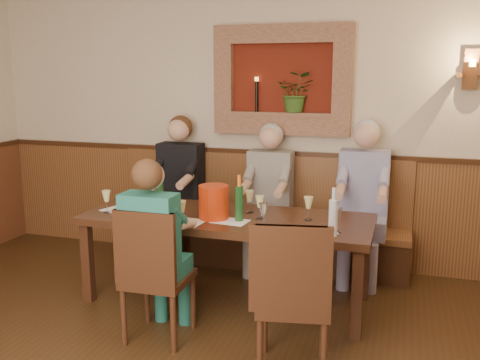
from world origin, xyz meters
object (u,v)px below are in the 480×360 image
(chair_near_right, at_px, (293,328))
(person_bench_mid, at_px, (268,210))
(bench, at_px, (257,233))
(person_chair_front, at_px, (157,266))
(water_bottle, at_px, (333,217))
(chair_near_left, at_px, (158,300))
(person_bench_right, at_px, (362,215))
(wine_bottle_green_b, at_px, (160,188))
(dining_table, at_px, (227,224))
(person_bench_left, at_px, (178,201))
(wine_bottle_green_a, at_px, (239,202))
(spittoon_bucket, at_px, (214,202))

(chair_near_right, height_order, person_bench_mid, person_bench_mid)
(bench, distance_m, person_chair_front, 1.76)
(chair_near_right, distance_m, person_bench_mid, 1.90)
(chair_near_right, bearing_deg, water_bottle, 65.52)
(bench, relative_size, chair_near_left, 2.98)
(person_bench_right, bearing_deg, wine_bottle_green_b, -159.91)
(wine_bottle_green_b, bearing_deg, water_bottle, -17.14)
(water_bottle, bearing_deg, bench, 126.36)
(dining_table, distance_m, person_bench_mid, 0.85)
(dining_table, distance_m, person_bench_right, 1.34)
(person_bench_left, xyz_separation_m, wine_bottle_green_b, (0.11, -0.64, 0.28))
(wine_bottle_green_a, bearing_deg, bench, 97.83)
(chair_near_left, bearing_deg, person_bench_left, 107.10)
(bench, distance_m, chair_near_left, 1.75)
(person_chair_front, xyz_separation_m, wine_bottle_green_b, (-0.43, 0.98, 0.34))
(bench, distance_m, wine_bottle_green_b, 1.18)
(person_bench_right, relative_size, wine_bottle_green_b, 4.09)
(dining_table, xyz_separation_m, person_bench_left, (-0.81, 0.84, -0.05))
(person_bench_left, height_order, wine_bottle_green_a, person_bench_left)
(person_bench_right, bearing_deg, chair_near_right, -99.02)
(dining_table, relative_size, spittoon_bucket, 8.66)
(bench, xyz_separation_m, spittoon_bucket, (-0.07, -1.06, 0.56))
(person_bench_left, distance_m, spittoon_bucket, 1.24)
(chair_near_left, height_order, chair_near_right, chair_near_right)
(dining_table, relative_size, person_chair_front, 1.77)
(spittoon_bucket, bearing_deg, person_bench_right, 40.49)
(person_bench_left, bearing_deg, water_bottle, -33.34)
(person_bench_left, bearing_deg, person_bench_right, -0.01)
(person_bench_left, distance_m, wine_bottle_green_b, 0.70)
(dining_table, bearing_deg, chair_near_left, -109.14)
(dining_table, distance_m, bench, 1.01)
(person_bench_left, xyz_separation_m, wine_bottle_green_a, (0.96, -0.96, 0.28))
(chair_near_left, distance_m, person_bench_left, 1.74)
(bench, distance_m, spittoon_bucket, 1.20)
(person_bench_mid, relative_size, person_chair_front, 1.07)
(wine_bottle_green_b, xyz_separation_m, water_bottle, (1.63, -0.50, -0.00))
(person_bench_mid, relative_size, person_bench_right, 0.96)
(chair_near_left, distance_m, water_bottle, 1.42)
(spittoon_bucket, height_order, water_bottle, water_bottle)
(chair_near_left, bearing_deg, person_bench_right, 49.38)
(person_bench_right, relative_size, water_bottle, 4.17)
(person_bench_right, distance_m, person_chair_front, 2.08)
(chair_near_right, height_order, wine_bottle_green_b, wine_bottle_green_b)
(person_bench_left, xyz_separation_m, person_chair_front, (0.54, -1.62, -0.07))
(chair_near_left, relative_size, water_bottle, 2.79)
(person_bench_mid, distance_m, person_chair_front, 1.67)
(person_chair_front, relative_size, water_bottle, 3.75)
(wine_bottle_green_b, bearing_deg, chair_near_right, -37.54)
(person_bench_left, bearing_deg, dining_table, -45.70)
(person_bench_left, relative_size, wine_bottle_green_b, 4.07)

